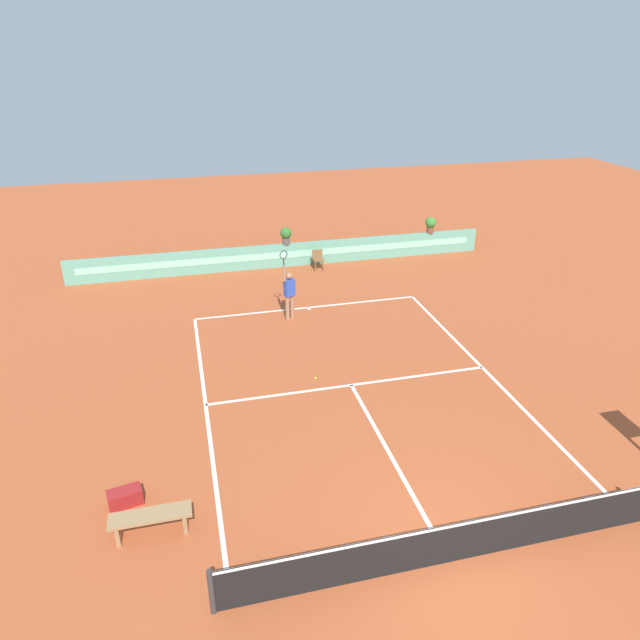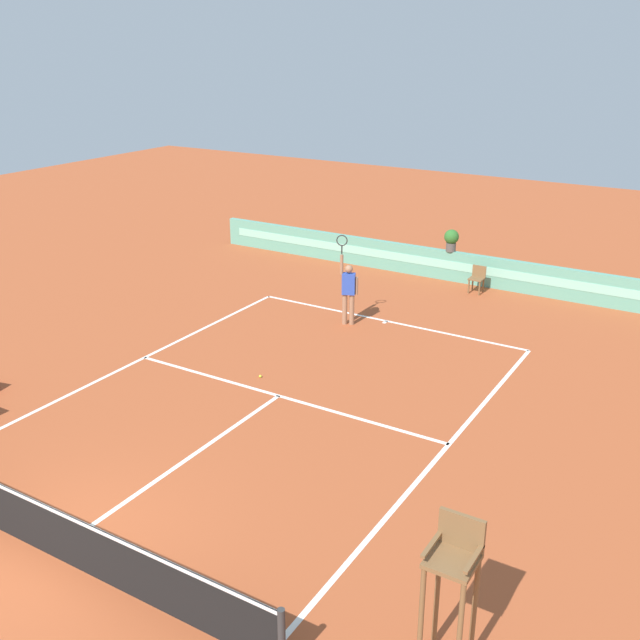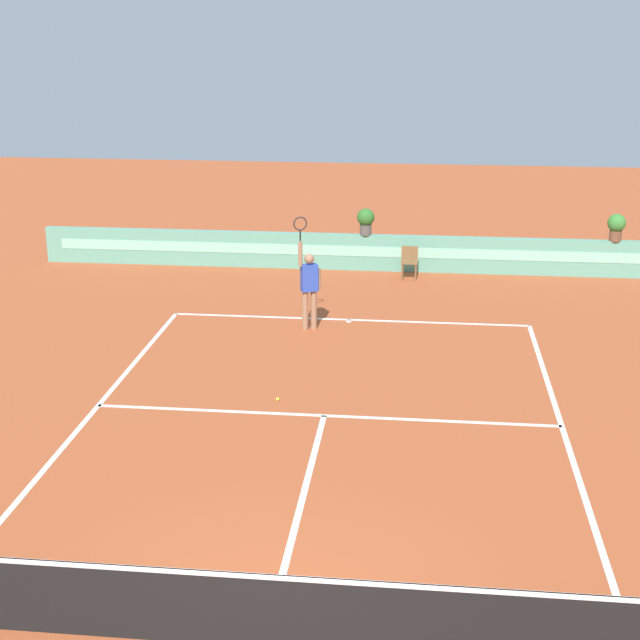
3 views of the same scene
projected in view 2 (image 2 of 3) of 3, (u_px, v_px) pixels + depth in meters
The scene contains 9 objects.
ground_plane at pixel (269, 403), 16.39m from camera, with size 60.00×60.00×0.00m, color #A84C28.
court_lines at pixel (286, 390), 16.97m from camera, with size 8.32×11.94×0.01m.
net at pixel (46, 527), 11.42m from camera, with size 8.92×0.10×1.00m.
back_wall_barrier at pixel (447, 265), 24.50m from camera, with size 18.00×0.21×1.00m.
umpire_chair at pixel (453, 577), 9.16m from camera, with size 0.60×0.60×2.14m.
ball_kid_chair at pixel (477, 278), 23.30m from camera, with size 0.44×0.44×0.85m.
tennis_player at pixel (348, 289), 20.50m from camera, with size 0.58×0.34×2.58m.
tennis_ball_near_baseline at pixel (260, 376), 17.60m from camera, with size 0.07×0.07×0.07m, color #CCE033.
potted_plant_centre at pixel (451, 239), 24.14m from camera, with size 0.48×0.48×0.72m.
Camera 2 is at (8.56, -5.92, 7.63)m, focal length 41.42 mm.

